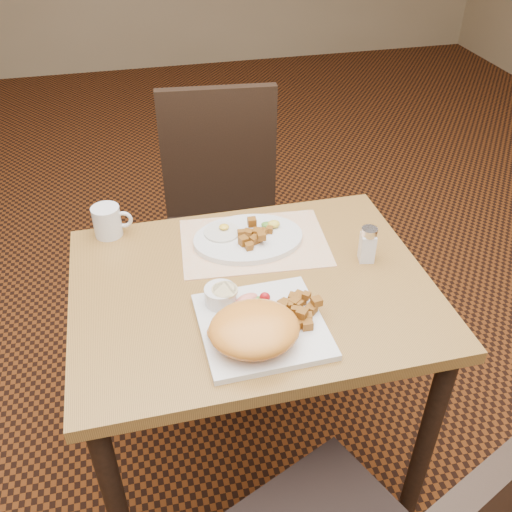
% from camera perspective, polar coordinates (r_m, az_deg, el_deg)
% --- Properties ---
extents(ground, '(8.00, 8.00, 0.00)m').
position_cam_1_polar(ground, '(2.00, -0.31, -19.61)').
color(ground, black).
rests_on(ground, ground).
extents(table, '(0.90, 0.70, 0.75)m').
position_cam_1_polar(table, '(1.51, -0.39, -6.03)').
color(table, olive).
rests_on(table, ground).
extents(chair_far, '(0.46, 0.47, 0.97)m').
position_cam_1_polar(chair_far, '(2.11, -3.29, 4.39)').
color(chair_far, black).
rests_on(chair_far, ground).
extents(placemat, '(0.42, 0.31, 0.00)m').
position_cam_1_polar(placemat, '(1.58, -0.19, 1.37)').
color(placemat, white).
rests_on(placemat, table).
extents(plate_square, '(0.29, 0.29, 0.02)m').
position_cam_1_polar(plate_square, '(1.31, 0.61, -7.00)').
color(plate_square, silver).
rests_on(plate_square, table).
extents(plate_oval, '(0.31, 0.23, 0.02)m').
position_cam_1_polar(plate_oval, '(1.58, -0.78, 1.75)').
color(plate_oval, silver).
rests_on(plate_oval, placemat).
extents(hollandaise_mound, '(0.20, 0.18, 0.07)m').
position_cam_1_polar(hollandaise_mound, '(1.24, -0.26, -7.36)').
color(hollandaise_mound, orange).
rests_on(hollandaise_mound, plate_square).
extents(ramekin, '(0.08, 0.08, 0.04)m').
position_cam_1_polar(ramekin, '(1.35, -3.55, -3.91)').
color(ramekin, silver).
rests_on(ramekin, plate_square).
extents(garnish_sq, '(0.09, 0.05, 0.03)m').
position_cam_1_polar(garnish_sq, '(1.36, -0.32, -4.33)').
color(garnish_sq, '#387223').
rests_on(garnish_sq, plate_square).
extents(fried_egg, '(0.10, 0.10, 0.02)m').
position_cam_1_polar(fried_egg, '(1.59, -3.40, 2.47)').
color(fried_egg, white).
rests_on(fried_egg, plate_oval).
extents(garnish_ov, '(0.06, 0.04, 0.02)m').
position_cam_1_polar(garnish_ov, '(1.61, 1.56, 3.19)').
color(garnish_ov, '#387223').
rests_on(garnish_ov, plate_oval).
extents(salt_shaker, '(0.05, 0.05, 0.10)m').
position_cam_1_polar(salt_shaker, '(1.52, 11.10, 1.19)').
color(salt_shaker, white).
rests_on(salt_shaker, table).
extents(coffee_mug, '(0.11, 0.08, 0.09)m').
position_cam_1_polar(coffee_mug, '(1.64, -14.59, 3.39)').
color(coffee_mug, silver).
rests_on(coffee_mug, table).
extents(home_fries_sq, '(0.12, 0.12, 0.04)m').
position_cam_1_polar(home_fries_sq, '(1.32, 3.90, -5.43)').
color(home_fries_sq, '#935717').
rests_on(home_fries_sq, plate_square).
extents(home_fries_ov, '(0.11, 0.11, 0.04)m').
position_cam_1_polar(home_fries_ov, '(1.56, -0.18, 2.13)').
color(home_fries_ov, '#935717').
rests_on(home_fries_ov, plate_oval).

